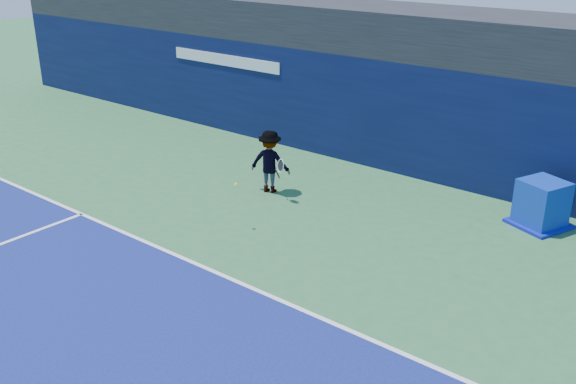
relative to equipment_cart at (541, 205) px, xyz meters
name	(u,v)px	position (x,y,z in m)	size (l,w,h in m)	color
ground	(106,359)	(-3.53, -9.10, -0.48)	(80.00, 80.00, 0.00)	#2E683B
baseline	(239,282)	(-3.53, -6.10, -0.47)	(24.00, 0.10, 0.01)	white
stadium_band	(455,35)	(-3.53, 2.40, 3.12)	(36.00, 3.00, 1.20)	black
back_wall_assembly	(430,121)	(-3.53, 1.40, 1.02)	(36.00, 1.03, 3.00)	#091136
equipment_cart	(541,205)	(0.00, 0.00, 0.00)	(1.43, 1.43, 1.06)	#0B2BA4
tennis_player	(270,162)	(-6.02, -2.23, 0.31)	(1.32, 0.90, 1.59)	silver
tennis_ball	(236,185)	(-5.22, -4.32, 0.54)	(0.08, 0.08, 0.08)	#DBEC1A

